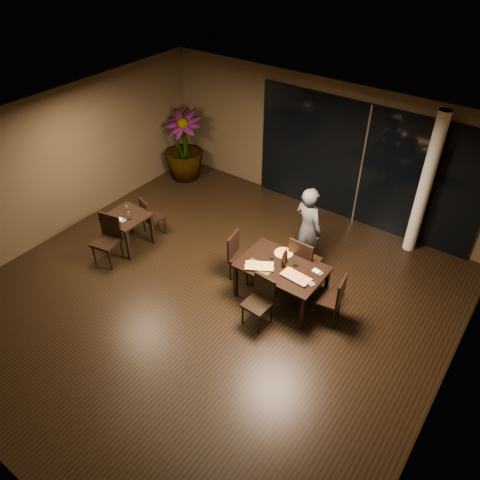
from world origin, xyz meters
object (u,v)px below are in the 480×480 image
bottle_b (284,260)px  side_table (127,221)px  bottle_c (286,255)px  potted_plant (183,146)px  chair_side_far (150,215)px  chair_side_near (108,236)px  diner (308,229)px  chair_main_left (239,254)px  chair_main_far (303,260)px  main_table (282,269)px  bottle_a (284,257)px  chair_main_near (260,298)px  chair_main_right (333,297)px

bottle_b → side_table: bearing=-171.8°
bottle_c → potted_plant: bearing=152.7°
side_table → chair_side_far: chair_side_far is taller
side_table → chair_side_near: (0.03, -0.54, -0.06)m
diner → bottle_b: bearing=112.2°
chair_main_left → chair_side_near: chair_side_near is taller
side_table → chair_side_far: bearing=81.9°
chair_main_far → chair_side_near: (-3.49, -1.60, -0.02)m
side_table → chair_main_far: 3.68m
main_table → bottle_a: 0.23m
chair_main_far → bottle_c: (-0.14, -0.41, 0.31)m
chair_main_left → bottle_a: bottle_a is taller
chair_main_near → bottle_c: size_ratio=3.20×
diner → chair_main_near: bearing=109.1°
side_table → bottle_c: bearing=10.7°
chair_side_far → diner: diner is taller
chair_main_far → chair_side_near: bearing=25.7°
chair_main_near → chair_main_right: size_ratio=0.97×
main_table → potted_plant: (-4.40, 2.40, 0.21)m
chair_main_near → bottle_c: bottle_c is taller
potted_plant → bottle_c: size_ratio=6.15×
chair_main_far → diner: bearing=-65.6°
chair_main_right → potted_plant: (-5.40, 2.35, 0.35)m
chair_main_far → chair_main_near: (-0.11, -1.24, -0.07)m
chair_main_near → bottle_a: bottle_a is taller
chair_main_far → potted_plant: bearing=-21.1°
chair_main_left → potted_plant: size_ratio=0.53×
chair_main_far → main_table: bearing=78.8°
chair_main_far → bottle_a: size_ratio=3.90×
main_table → side_table: same height
chair_main_right → chair_side_far: (-4.32, 0.00, -0.04)m
chair_main_near → diner: size_ratio=0.52×
chair_main_near → chair_side_near: (-3.38, -0.35, 0.05)m
chair_main_right → chair_side_far: bearing=-99.5°
chair_side_near → bottle_b: bearing=5.3°
chair_main_left → chair_main_right: bearing=-100.0°
chair_main_right → bottle_a: bottle_a is taller
chair_side_far → bottle_c: (3.30, 0.09, 0.40)m
diner → potted_plant: 4.49m
side_table → chair_main_left: size_ratio=0.85×
diner → bottle_b: (0.13, -1.09, 0.02)m
chair_main_far → chair_main_left: chair_main_far is taller
chair_main_near → chair_main_far: bearing=89.0°
main_table → bottle_b: bearing=-15.1°
main_table → chair_side_near: 3.53m
side_table → potted_plant: 3.08m
diner → bottle_c: bearing=110.7°
diner → chair_side_far: bearing=33.1°
chair_main_far → chair_main_right: 1.01m
chair_main_left → bottle_a: (0.96, 0.04, 0.36)m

